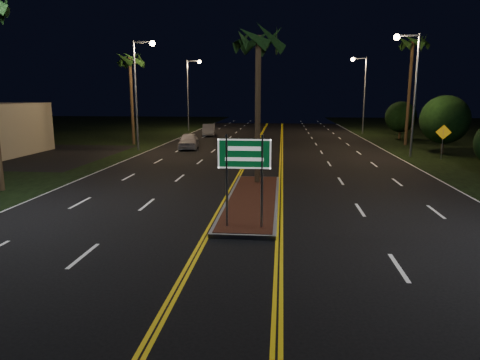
# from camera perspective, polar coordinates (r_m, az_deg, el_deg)

# --- Properties ---
(ground) EXTENTS (120.00, 120.00, 0.00)m
(ground) POSITION_cam_1_polar(r_m,az_deg,el_deg) (12.35, -0.61, -10.80)
(ground) COLOR black
(ground) RESTS_ON ground
(median_island) EXTENTS (2.25, 10.25, 0.17)m
(median_island) POSITION_cam_1_polar(r_m,az_deg,el_deg) (18.97, 1.69, -2.62)
(median_island) COLOR gray
(median_island) RESTS_ON ground
(highway_sign) EXTENTS (1.80, 0.08, 3.20)m
(highway_sign) POSITION_cam_1_polar(r_m,az_deg,el_deg) (14.40, 0.58, 2.34)
(highway_sign) COLOR gray
(highway_sign) RESTS_ON ground
(streetlight_left_mid) EXTENTS (1.91, 0.44, 9.00)m
(streetlight_left_mid) POSITION_cam_1_polar(r_m,az_deg,el_deg) (37.32, -13.23, 12.56)
(streetlight_left_mid) COLOR gray
(streetlight_left_mid) RESTS_ON ground
(streetlight_left_far) EXTENTS (1.91, 0.44, 9.00)m
(streetlight_left_far) POSITION_cam_1_polar(r_m,az_deg,el_deg) (56.64, -6.61, 12.25)
(streetlight_left_far) COLOR gray
(streetlight_left_far) RESTS_ON ground
(streetlight_right_mid) EXTENTS (1.91, 0.44, 9.00)m
(streetlight_right_mid) POSITION_cam_1_polar(r_m,az_deg,el_deg) (34.68, 21.81, 12.18)
(streetlight_right_mid) COLOR gray
(streetlight_right_mid) RESTS_ON ground
(streetlight_right_far) EXTENTS (1.91, 0.44, 9.00)m
(streetlight_right_far) POSITION_cam_1_polar(r_m,az_deg,el_deg) (54.20, 15.93, 11.94)
(streetlight_right_far) COLOR gray
(streetlight_right_far) RESTS_ON ground
(palm_median) EXTENTS (2.40, 2.40, 8.30)m
(palm_median) POSITION_cam_1_polar(r_m,az_deg,el_deg) (22.07, 2.46, 18.13)
(palm_median) COLOR #382819
(palm_median) RESTS_ON ground
(palm_left_far) EXTENTS (2.40, 2.40, 8.80)m
(palm_left_far) POSITION_cam_1_polar(r_m,az_deg,el_deg) (41.92, -14.49, 15.19)
(palm_left_far) COLOR #382819
(palm_left_far) RESTS_ON ground
(palm_right_far) EXTENTS (2.40, 2.40, 10.30)m
(palm_right_far) POSITION_cam_1_polar(r_m,az_deg,el_deg) (43.19, 22.06, 16.49)
(palm_right_far) COLOR #382819
(palm_right_far) RESTS_ON ground
(shrub_mid) EXTENTS (3.78, 3.78, 4.62)m
(shrub_mid) POSITION_cam_1_polar(r_m,az_deg,el_deg) (37.65, 25.64, 7.28)
(shrub_mid) COLOR #382819
(shrub_mid) RESTS_ON ground
(shrub_far) EXTENTS (3.24, 3.24, 3.96)m
(shrub_far) POSITION_cam_1_polar(r_m,az_deg,el_deg) (49.06, 20.65, 7.89)
(shrub_far) COLOR #382819
(shrub_far) RESTS_ON ground
(car_near) EXTENTS (2.68, 5.06, 1.61)m
(car_near) POSITION_cam_1_polar(r_m,az_deg,el_deg) (37.79, -6.87, 5.38)
(car_near) COLOR #B7B6BD
(car_near) RESTS_ON ground
(car_far) EXTENTS (2.55, 4.78, 1.52)m
(car_far) POSITION_cam_1_polar(r_m,az_deg,el_deg) (49.92, -4.18, 6.80)
(car_far) COLOR #A2A4AB
(car_far) RESTS_ON ground
(warning_sign) EXTENTS (0.98, 0.45, 2.52)m
(warning_sign) POSITION_cam_1_polar(r_m,az_deg,el_deg) (34.34, 25.44, 5.19)
(warning_sign) COLOR gray
(warning_sign) RESTS_ON ground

